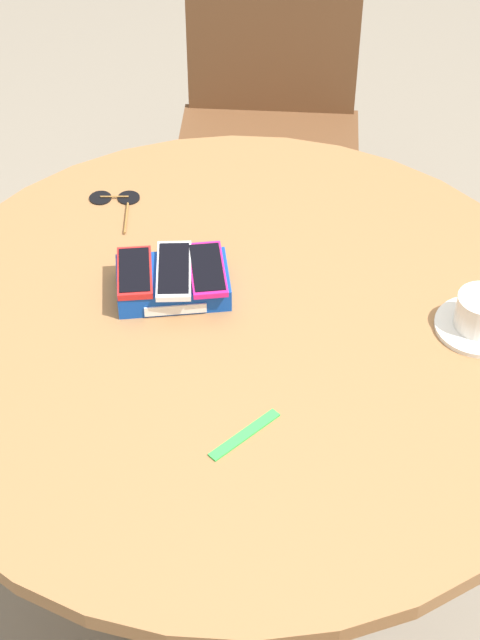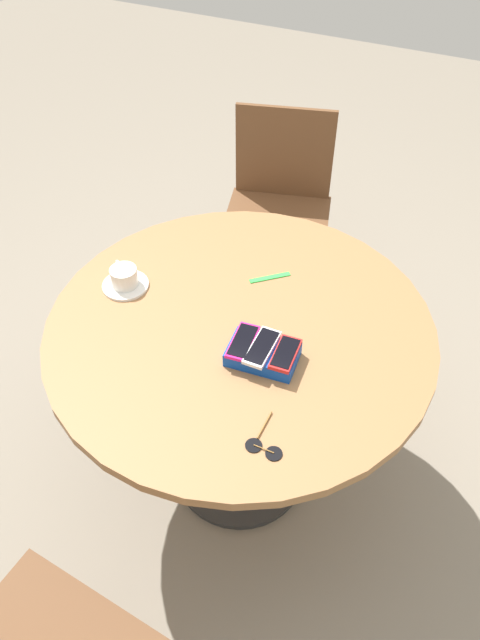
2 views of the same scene
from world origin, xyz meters
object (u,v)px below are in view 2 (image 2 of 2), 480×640
Objects in this scene: round_table at (240,353)px; saucer at (126,285)px; phone_box at (263,354)px; chair_near_window at (278,214)px; phone_red at (285,354)px; coffee_cup at (124,276)px; sunglasses at (264,447)px; phone_white at (262,347)px; phone_magenta at (243,342)px; lanyard_strap at (270,277)px.

saucer reaches higher than round_table.
chair_near_window is at bearing -71.07° from phone_box.
phone_red is 0.55m from coffee_cup.
saucer is (0.37, -0.01, 0.12)m from round_table.
chair_near_window reaches higher than sunglasses.
coffee_cup reaches higher than phone_red.
phone_box reaches higher than sunglasses.
phone_magenta is (0.05, 0.00, -0.00)m from phone_white.
lanyard_strap is 0.15× the size of chair_near_window.
coffee_cup is at bearing 28.96° from lanyard_strap.
phone_red is 0.89× the size of saucer.
phone_red reaches higher than saucer.
coffee_cup is at bearing -11.85° from phone_box.
saucer reaches higher than sunglasses.
phone_white is 0.05m from phone_magenta.
phone_magenta is (-0.05, 0.09, 0.16)m from round_table.
phone_white is 0.16× the size of chair_near_window.
phone_red is 0.96× the size of lanyard_strap.
phone_red is 0.35m from lanyard_strap.
phone_box is 0.32m from lanyard_strap.
chair_near_window is at bearing -71.21° from phone_white.
phone_red is 1.27× the size of coffee_cup.
chair_near_window is (0.34, -0.99, -0.32)m from phone_white.
coffee_cup is (0.37, -0.01, 0.15)m from round_table.
phone_box is 1.49× the size of lanyard_strap.
lanyard_strap is at bearing -68.93° from sunglasses.
round_table is at bearing -57.82° from sunglasses.
chair_near_window reaches higher than round_table.
saucer is (0.42, -0.10, -0.04)m from phone_magenta.
phone_magenta is 0.44m from coffee_cup.
phone_box is at bearing 3.19° from phone_red.
coffee_cup reaches higher than saucer.
phone_white and phone_magenta have the same top height.
coffee_cup is 0.95m from chair_near_window.
phone_box is at bearing 108.93° from chair_near_window.
chair_near_window is (-0.14, -0.89, -0.31)m from coffee_cup.
phone_box is 0.03m from phone_white.
phone_white is 0.49m from saucer.
phone_white is 0.33m from lanyard_strap.
phone_magenta is at bearing 166.40° from coffee_cup.
phone_red is (-0.17, 0.09, 0.16)m from round_table.
round_table is 0.39m from saucer.
phone_magenta reaches higher than round_table.
round_table is 7.94× the size of saucer.
lanyard_strap reaches higher than round_table.
phone_box is at bearing -66.60° from sunglasses.
round_table is 0.25m from phone_red.
phone_red is at bearing -176.81° from phone_box.
phone_magenta is (0.06, 0.00, 0.03)m from phone_box.
phone_magenta is at bearing 2.59° from phone_red.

